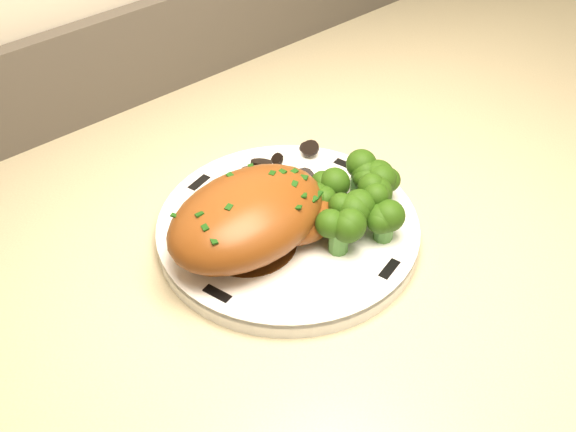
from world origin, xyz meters
TOP-DOWN VIEW (x-y plane):
  - counter at (-0.24, 1.67)m, footprint 2.12×0.70m
  - plate at (-0.75, 1.68)m, footprint 0.26×0.26m
  - rim_accent_0 at (-0.65, 1.71)m, footprint 0.02×0.03m
  - rim_accent_1 at (-0.78, 1.79)m, footprint 0.03×0.02m
  - rim_accent_2 at (-0.86, 1.65)m, footprint 0.02×0.03m
  - rim_accent_3 at (-0.72, 1.58)m, footprint 0.03×0.02m
  - gravy_pool at (-0.80, 1.68)m, footprint 0.09×0.09m
  - chicken_breast at (-0.79, 1.68)m, footprint 0.17×0.12m
  - mushroom_pile at (-0.70, 1.74)m, footprint 0.09×0.07m
  - broccoli_florets at (-0.70, 1.65)m, footprint 0.11×0.10m

SIDE VIEW (x-z plane):
  - counter at x=-0.24m, z-range -0.06..0.98m
  - plate at x=-0.75m, z-range 0.92..0.93m
  - rim_accent_0 at x=-0.65m, z-range 0.93..0.93m
  - rim_accent_1 at x=-0.78m, z-range 0.93..0.93m
  - rim_accent_2 at x=-0.86m, z-range 0.93..0.93m
  - rim_accent_3 at x=-0.72m, z-range 0.93..0.93m
  - gravy_pool at x=-0.80m, z-range 0.93..0.93m
  - mushroom_pile at x=-0.70m, z-range 0.93..0.95m
  - broccoli_florets at x=-0.70m, z-range 0.94..0.98m
  - chicken_breast at x=-0.79m, z-range 0.93..1.00m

